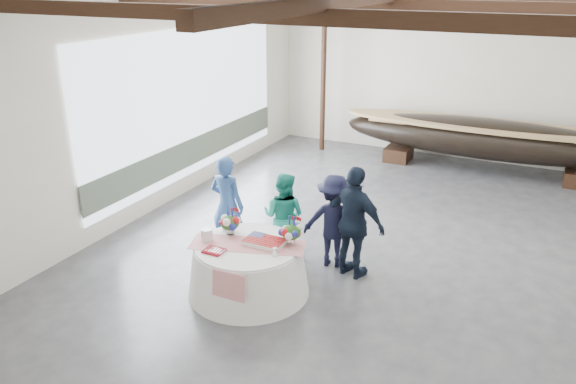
% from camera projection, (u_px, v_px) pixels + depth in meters
% --- Properties ---
extents(floor, '(10.00, 12.00, 0.01)m').
position_uv_depth(floor, '(391.00, 247.00, 10.26)').
color(floor, '#3D3D42').
rests_on(floor, ground).
extents(wall_back, '(10.00, 0.02, 4.50)m').
position_uv_depth(wall_back, '(463.00, 73.00, 14.46)').
color(wall_back, silver).
rests_on(wall_back, ground).
extents(wall_front, '(10.00, 0.02, 4.50)m').
position_uv_depth(wall_front, '(193.00, 303.00, 4.42)').
color(wall_front, silver).
rests_on(wall_front, ground).
extents(wall_left, '(0.02, 12.00, 4.50)m').
position_uv_depth(wall_left, '(161.00, 100.00, 11.48)').
color(wall_left, silver).
rests_on(wall_left, ground).
extents(pavilion_structure, '(9.80, 11.76, 4.50)m').
position_uv_depth(pavilion_structure, '(421.00, 15.00, 9.52)').
color(pavilion_structure, black).
rests_on(pavilion_structure, ground).
extents(open_bay, '(0.03, 7.00, 3.20)m').
position_uv_depth(open_bay, '(193.00, 110.00, 12.45)').
color(open_bay, silver).
rests_on(open_bay, ground).
extents(longboat_display, '(7.22, 1.44, 1.35)m').
position_uv_depth(longboat_display, '(486.00, 138.00, 13.81)').
color(longboat_display, black).
rests_on(longboat_display, ground).
extents(banquet_table, '(1.90, 1.90, 0.81)m').
position_uv_depth(banquet_table, '(248.00, 268.00, 8.69)').
color(banquet_table, white).
rests_on(banquet_table, ground).
extents(tabletop_items, '(1.84, 1.07, 0.40)m').
position_uv_depth(tabletop_items, '(254.00, 232.00, 8.63)').
color(tabletop_items, '#B6121D').
rests_on(tabletop_items, banquet_table).
extents(guest_woman_blue, '(0.68, 0.47, 1.79)m').
position_uv_depth(guest_woman_blue, '(227.00, 205.00, 9.79)').
color(guest_woman_blue, navy).
rests_on(guest_woman_blue, ground).
extents(guest_woman_teal, '(0.79, 0.63, 1.57)m').
position_uv_depth(guest_woman_teal, '(284.00, 216.00, 9.61)').
color(guest_woman_teal, '#1B8E79').
rests_on(guest_woman_teal, ground).
extents(guest_man_left, '(1.14, 0.80, 1.61)m').
position_uv_depth(guest_man_left, '(334.00, 221.00, 9.37)').
color(guest_man_left, black).
rests_on(guest_man_left, ground).
extents(guest_man_right, '(1.19, 0.74, 1.88)m').
position_uv_depth(guest_man_right, '(354.00, 223.00, 8.98)').
color(guest_man_right, black).
rests_on(guest_man_right, ground).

